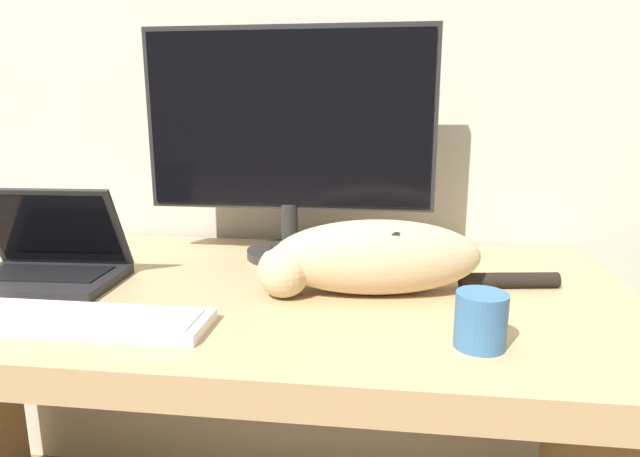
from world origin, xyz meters
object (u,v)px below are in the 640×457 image
Objects in this scene: monitor at (289,135)px; laptop at (46,263)px; cat at (371,257)px; external_keyboard at (85,320)px; coffee_mug at (481,320)px.

monitor reaches higher than laptop.
cat is at bearing -49.84° from monitor.
external_keyboard is at bearing -47.83° from laptop.
laptop is (-0.47, -0.26, -0.25)m from monitor.
laptop is at bearing 134.83° from external_keyboard.
laptop is 0.52× the size of cat.
monitor is at bearing 60.62° from external_keyboard.
monitor is 1.63× the size of external_keyboard.
laptop reaches higher than coffee_mug.
monitor reaches higher than cat.
monitor is 0.39m from cat.
laptop is at bearing -151.03° from monitor.
cat is (0.68, 0.02, 0.03)m from laptop.
external_keyboard is (-0.27, -0.47, -0.29)m from monitor.
monitor is 1.15× the size of cat.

